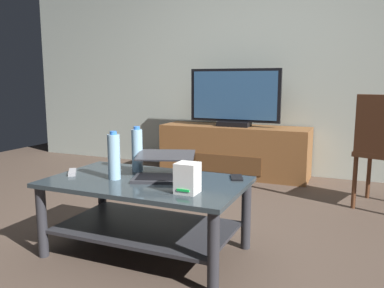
{
  "coord_description": "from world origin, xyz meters",
  "views": [
    {
      "loc": [
        1.01,
        -2.19,
        1.05
      ],
      "look_at": [
        -0.06,
        0.3,
        0.61
      ],
      "focal_mm": 36.59,
      "sensor_mm": 36.0,
      "label": 1
    }
  ],
  "objects_px": {
    "coffee_table": "(146,202)",
    "router_box": "(187,178)",
    "water_bottle_near": "(137,150)",
    "media_cabinet": "(234,151)",
    "tv_remote": "(72,172)",
    "television": "(234,99)",
    "laptop": "(164,169)",
    "cell_phone": "(237,177)",
    "water_bottle_far": "(114,156)"
  },
  "relations": [
    {
      "from": "coffee_table",
      "to": "router_box",
      "type": "height_order",
      "value": "router_box"
    },
    {
      "from": "router_box",
      "to": "water_bottle_near",
      "type": "bearing_deg",
      "value": 146.87
    },
    {
      "from": "media_cabinet",
      "to": "tv_remote",
      "type": "height_order",
      "value": "media_cabinet"
    },
    {
      "from": "media_cabinet",
      "to": "tv_remote",
      "type": "bearing_deg",
      "value": -100.49
    },
    {
      "from": "media_cabinet",
      "to": "television",
      "type": "bearing_deg",
      "value": -90.0
    },
    {
      "from": "laptop",
      "to": "cell_phone",
      "type": "height_order",
      "value": "laptop"
    },
    {
      "from": "media_cabinet",
      "to": "television",
      "type": "height_order",
      "value": "television"
    },
    {
      "from": "laptop",
      "to": "water_bottle_near",
      "type": "relative_size",
      "value": 1.52
    },
    {
      "from": "water_bottle_far",
      "to": "media_cabinet",
      "type": "bearing_deg",
      "value": 87.94
    },
    {
      "from": "television",
      "to": "cell_phone",
      "type": "height_order",
      "value": "television"
    },
    {
      "from": "television",
      "to": "cell_phone",
      "type": "bearing_deg",
      "value": -72.3
    },
    {
      "from": "media_cabinet",
      "to": "water_bottle_near",
      "type": "xyz_separation_m",
      "value": [
        -0.06,
        -1.97,
        0.33
      ]
    },
    {
      "from": "television",
      "to": "water_bottle_far",
      "type": "bearing_deg",
      "value": -92.08
    },
    {
      "from": "laptop",
      "to": "water_bottle_far",
      "type": "height_order",
      "value": "water_bottle_far"
    },
    {
      "from": "router_box",
      "to": "water_bottle_far",
      "type": "bearing_deg",
      "value": 169.55
    },
    {
      "from": "laptop",
      "to": "water_bottle_far",
      "type": "bearing_deg",
      "value": -151.66
    },
    {
      "from": "router_box",
      "to": "water_bottle_near",
      "type": "height_order",
      "value": "water_bottle_near"
    },
    {
      "from": "coffee_table",
      "to": "tv_remote",
      "type": "bearing_deg",
      "value": -174.83
    },
    {
      "from": "television",
      "to": "water_bottle_near",
      "type": "bearing_deg",
      "value": -91.71
    },
    {
      "from": "coffee_table",
      "to": "tv_remote",
      "type": "xyz_separation_m",
      "value": [
        -0.51,
        -0.05,
        0.15
      ]
    },
    {
      "from": "media_cabinet",
      "to": "router_box",
      "type": "relative_size",
      "value": 10.01
    },
    {
      "from": "tv_remote",
      "to": "cell_phone",
      "type": "bearing_deg",
      "value": -20.61
    },
    {
      "from": "coffee_table",
      "to": "tv_remote",
      "type": "height_order",
      "value": "tv_remote"
    },
    {
      "from": "coffee_table",
      "to": "water_bottle_near",
      "type": "xyz_separation_m",
      "value": [
        -0.16,
        0.18,
        0.28
      ]
    },
    {
      "from": "coffee_table",
      "to": "cell_phone",
      "type": "relative_size",
      "value": 8.46
    },
    {
      "from": "television",
      "to": "water_bottle_far",
      "type": "relative_size",
      "value": 3.45
    },
    {
      "from": "coffee_table",
      "to": "laptop",
      "type": "distance_m",
      "value": 0.23
    },
    {
      "from": "water_bottle_far",
      "to": "tv_remote",
      "type": "height_order",
      "value": "water_bottle_far"
    },
    {
      "from": "cell_phone",
      "to": "tv_remote",
      "type": "height_order",
      "value": "tv_remote"
    },
    {
      "from": "coffee_table",
      "to": "television",
      "type": "xyz_separation_m",
      "value": [
        -0.11,
        2.13,
        0.53
      ]
    },
    {
      "from": "television",
      "to": "tv_remote",
      "type": "height_order",
      "value": "television"
    },
    {
      "from": "media_cabinet",
      "to": "coffee_table",
      "type": "bearing_deg",
      "value": -87.16
    },
    {
      "from": "water_bottle_near",
      "to": "water_bottle_far",
      "type": "distance_m",
      "value": 0.23
    },
    {
      "from": "laptop",
      "to": "cell_phone",
      "type": "relative_size",
      "value": 3.23
    },
    {
      "from": "coffee_table",
      "to": "tv_remote",
      "type": "distance_m",
      "value": 0.54
    },
    {
      "from": "water_bottle_near",
      "to": "tv_remote",
      "type": "xyz_separation_m",
      "value": [
        -0.35,
        -0.23,
        -0.13
      ]
    },
    {
      "from": "router_box",
      "to": "tv_remote",
      "type": "bearing_deg",
      "value": 173.07
    },
    {
      "from": "tv_remote",
      "to": "water_bottle_near",
      "type": "bearing_deg",
      "value": -4.29
    },
    {
      "from": "television",
      "to": "coffee_table",
      "type": "bearing_deg",
      "value": -87.14
    },
    {
      "from": "television",
      "to": "router_box",
      "type": "distance_m",
      "value": 2.34
    },
    {
      "from": "cell_phone",
      "to": "tv_remote",
      "type": "bearing_deg",
      "value": 176.19
    },
    {
      "from": "router_box",
      "to": "tv_remote",
      "type": "relative_size",
      "value": 1.02
    },
    {
      "from": "media_cabinet",
      "to": "laptop",
      "type": "height_order",
      "value": "laptop"
    },
    {
      "from": "television",
      "to": "laptop",
      "type": "height_order",
      "value": "television"
    },
    {
      "from": "router_box",
      "to": "water_bottle_far",
      "type": "height_order",
      "value": "water_bottle_far"
    },
    {
      "from": "coffee_table",
      "to": "water_bottle_near",
      "type": "bearing_deg",
      "value": 132.45
    },
    {
      "from": "water_bottle_far",
      "to": "cell_phone",
      "type": "distance_m",
      "value": 0.76
    },
    {
      "from": "laptop",
      "to": "water_bottle_near",
      "type": "xyz_separation_m",
      "value": [
        -0.24,
        0.09,
        0.08
      ]
    },
    {
      "from": "laptop",
      "to": "television",
      "type": "bearing_deg",
      "value": 95.23
    },
    {
      "from": "laptop",
      "to": "router_box",
      "type": "distance_m",
      "value": 0.36
    }
  ]
}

